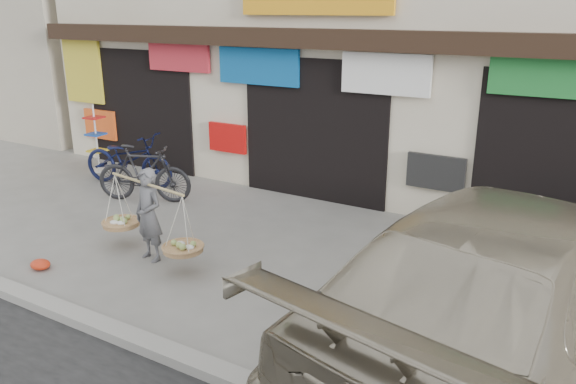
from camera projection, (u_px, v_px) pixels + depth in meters
The scene contains 10 objects.
ground at pixel (201, 264), 8.22m from camera, with size 70.00×70.00×0.00m, color gray.
kerb at pixel (92, 323), 6.57m from camera, with size 70.00×0.25×0.12m, color gray.
shophouse_block at pixel (378, 14), 12.40m from camera, with size 14.00×6.32×7.00m.
neighbor_west at pixel (20, 25), 19.54m from camera, with size 12.00×7.00×6.00m, color #BEB39D.
street_vendor at pixel (149, 219), 8.19m from camera, with size 2.03×0.81×1.40m.
bike_0 at pixel (128, 159), 11.73m from camera, with size 0.74×2.13×1.12m, color #0E1336.
bike_1 at pixel (144, 173), 10.74m from camera, with size 0.53×1.86×1.12m, color black.
suv at pixel (519, 279), 5.80m from camera, with size 3.72×6.60×1.81m.
display_rack at pixel (97, 145), 12.75m from camera, with size 0.42×0.42×1.53m.
red_bag at pixel (40, 264), 8.04m from camera, with size 0.31×0.25×0.14m, color red.
Camera 1 is at (4.91, -5.79, 3.56)m, focal length 35.00 mm.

